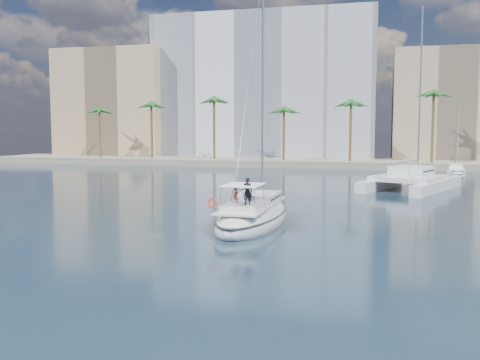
# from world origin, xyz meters

# --- Properties ---
(ground) EXTENTS (160.00, 160.00, 0.00)m
(ground) POSITION_xyz_m (0.00, 0.00, 0.00)
(ground) COLOR black
(ground) RESTS_ON ground
(quay) EXTENTS (120.00, 14.00, 1.20)m
(quay) POSITION_xyz_m (0.00, 61.00, 0.60)
(quay) COLOR gray
(quay) RESTS_ON ground
(building_modern) EXTENTS (42.00, 16.00, 28.00)m
(building_modern) POSITION_xyz_m (-12.00, 73.00, 14.00)
(building_modern) COLOR white
(building_modern) RESTS_ON ground
(building_tan_left) EXTENTS (22.00, 14.00, 22.00)m
(building_tan_left) POSITION_xyz_m (-42.00, 69.00, 11.00)
(building_tan_left) COLOR tan
(building_tan_left) RESTS_ON ground
(building_beige) EXTENTS (20.00, 14.00, 20.00)m
(building_beige) POSITION_xyz_m (22.00, 70.00, 10.00)
(building_beige) COLOR tan
(building_beige) RESTS_ON ground
(palm_left) EXTENTS (3.60, 3.60, 12.30)m
(palm_left) POSITION_xyz_m (-34.00, 57.00, 10.28)
(palm_left) COLOR brown
(palm_left) RESTS_ON ground
(palm_centre) EXTENTS (3.60, 3.60, 12.30)m
(palm_centre) POSITION_xyz_m (0.00, 57.00, 10.28)
(palm_centre) COLOR brown
(palm_centre) RESTS_ON ground
(main_sloop) EXTENTS (4.17, 12.38, 18.25)m
(main_sloop) POSITION_xyz_m (1.46, 3.55, 0.55)
(main_sloop) COLOR silver
(main_sloop) RESTS_ON ground
(catamaran) EXTENTS (11.35, 14.98, 19.40)m
(catamaran) POSITION_xyz_m (12.93, 27.77, 1.18)
(catamaran) COLOR silver
(catamaran) RESTS_ON ground
(seagull) EXTENTS (1.06, 0.46, 0.20)m
(seagull) POSITION_xyz_m (0.16, 4.52, 0.35)
(seagull) COLOR silver
(seagull) RESTS_ON ground
(moored_yacht_a) EXTENTS (3.37, 9.52, 11.90)m
(moored_yacht_a) POSITION_xyz_m (20.00, 47.00, 0.00)
(moored_yacht_a) COLOR silver
(moored_yacht_a) RESTS_ON ground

